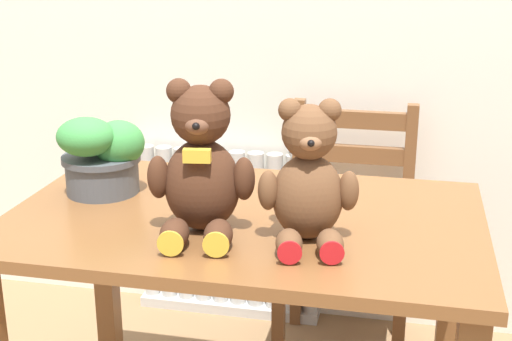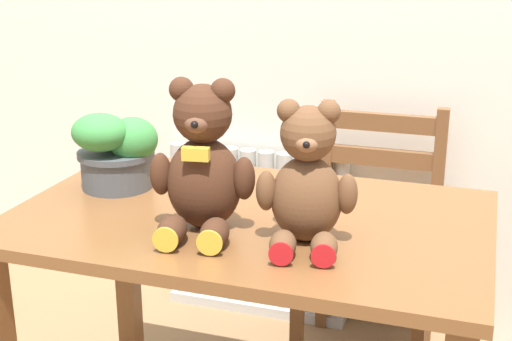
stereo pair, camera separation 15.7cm
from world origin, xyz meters
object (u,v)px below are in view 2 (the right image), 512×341
wooden_chair_behind (371,236)px  potted_plant (117,150)px  teddy_bear_right (307,183)px  teddy_bear_left (203,166)px

wooden_chair_behind → potted_plant: 0.96m
wooden_chair_behind → teddy_bear_right: 0.94m
wooden_chair_behind → teddy_bear_left: 0.99m
wooden_chair_behind → teddy_bear_left: (-0.26, -0.83, 0.47)m
teddy_bear_left → potted_plant: bearing=-39.1°
teddy_bear_left → teddy_bear_right: bearing=171.5°
teddy_bear_right → teddy_bear_left: bearing=-11.1°
wooden_chair_behind → teddy_bear_right: (-0.02, -0.82, 0.46)m
teddy_bear_right → potted_plant: bearing=-29.8°
teddy_bear_left → teddy_bear_right: 0.24m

